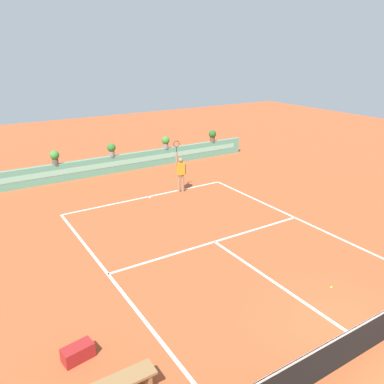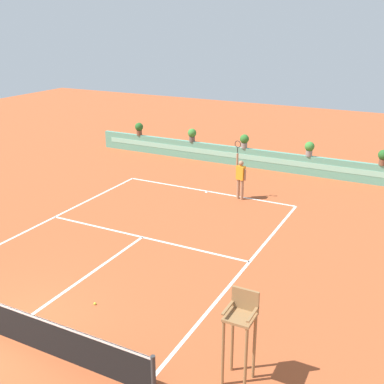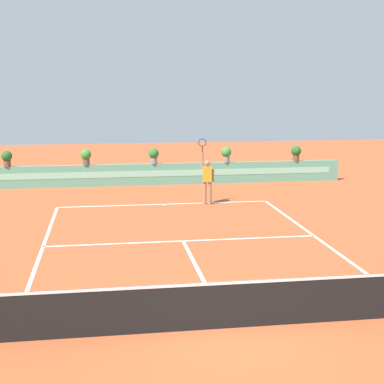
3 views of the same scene
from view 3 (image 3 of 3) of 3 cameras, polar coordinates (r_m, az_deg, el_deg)
The scene contains 11 objects.
ground_plane at distance 17.13m, azimuth -0.70°, elevation -5.19°, with size 60.00×60.00×0.00m, color #A84C28.
court_lines at distance 17.81m, azimuth -1.02°, elevation -4.56°, with size 8.32×11.94×0.01m.
net at distance 11.36m, azimuth 3.59°, elevation -10.84°, with size 8.92×0.10×1.00m.
back_wall_barrier at distance 27.13m, azimuth -3.75°, elevation 1.75°, with size 18.00×0.21×1.00m.
tennis_player at distance 22.62m, azimuth 1.50°, elevation 1.40°, with size 0.61×0.29×2.58m.
tennis_ball_near_baseline at distance 13.74m, azimuth 6.60°, elevation -9.15°, with size 0.07×0.07×0.07m, color #CCE033.
potted_plant_left at distance 26.92m, azimuth -10.38°, elevation 3.49°, with size 0.48×0.48×0.72m.
potted_plant_centre at distance 27.01m, azimuth -3.79°, elevation 3.66°, with size 0.48×0.48×0.72m.
potted_plant_far_right at distance 28.42m, azimuth 10.19°, elevation 3.86°, with size 0.48×0.48×0.72m.
potted_plant_far_left at distance 27.25m, azimuth -17.74°, elevation 3.24°, with size 0.48×0.48×0.72m.
potted_plant_right at distance 27.51m, azimuth 3.38°, elevation 3.79°, with size 0.48×0.48×0.72m.
Camera 3 is at (-2.28, -10.33, 4.66)m, focal length 54.28 mm.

